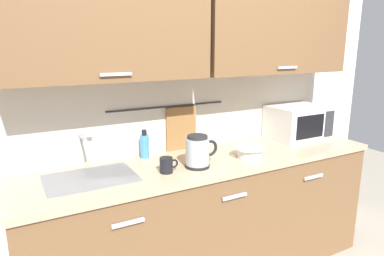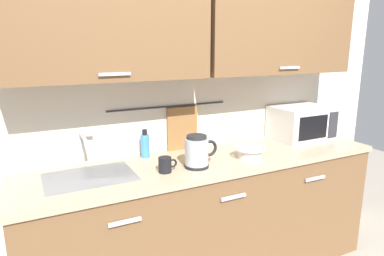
% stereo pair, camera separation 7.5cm
% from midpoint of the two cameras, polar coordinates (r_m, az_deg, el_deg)
% --- Properties ---
extents(counter_unit, '(2.53, 0.64, 0.90)m').
position_cam_midpoint_polar(counter_unit, '(2.55, 3.36, -14.53)').
color(counter_unit, brown).
rests_on(counter_unit, ground).
extents(back_wall_assembly, '(3.70, 0.41, 2.50)m').
position_cam_midpoint_polar(back_wall_assembly, '(2.47, 1.17, 10.42)').
color(back_wall_assembly, silver).
rests_on(back_wall_assembly, ground).
extents(sink_faucet, '(0.09, 0.17, 0.22)m').
position_cam_midpoint_polar(sink_faucet, '(2.28, -16.80, -2.62)').
color(sink_faucet, '#B2B5BA').
rests_on(sink_faucet, counter_unit).
extents(microwave, '(0.46, 0.35, 0.27)m').
position_cam_midpoint_polar(microwave, '(2.99, 18.22, 0.82)').
color(microwave, white).
rests_on(microwave, counter_unit).
extents(electric_kettle, '(0.23, 0.16, 0.21)m').
position_cam_midpoint_polar(electric_kettle, '(2.18, 1.85, -3.93)').
color(electric_kettle, black).
rests_on(electric_kettle, counter_unit).
extents(dish_soap_bottle, '(0.06, 0.06, 0.20)m').
position_cam_midpoint_polar(dish_soap_bottle, '(2.40, -6.88, -2.82)').
color(dish_soap_bottle, '#3F8CD8').
rests_on(dish_soap_bottle, counter_unit).
extents(mug_near_sink, '(0.12, 0.08, 0.09)m').
position_cam_midpoint_polar(mug_near_sink, '(2.11, -3.40, -6.08)').
color(mug_near_sink, black).
rests_on(mug_near_sink, counter_unit).
extents(mixing_bowl, '(0.21, 0.21, 0.08)m').
position_cam_midpoint_polar(mixing_bowl, '(2.41, 10.41, -3.88)').
color(mixing_bowl, silver).
rests_on(mixing_bowl, counter_unit).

